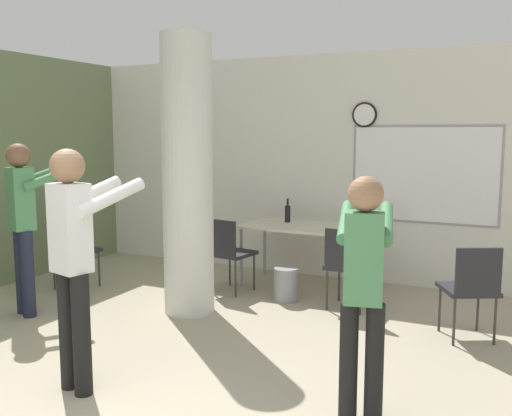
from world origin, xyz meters
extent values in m
cube|color=silver|center=(0.00, 5.06, 1.40)|extent=(8.00, 0.12, 2.80)
cylinder|color=black|center=(0.39, 4.99, 2.05)|extent=(0.30, 0.03, 0.30)
cylinder|color=white|center=(0.39, 4.97, 2.05)|extent=(0.26, 0.01, 0.25)
cube|color=#99999E|center=(1.11, 5.00, 1.35)|extent=(1.70, 0.01, 1.16)
cube|color=white|center=(1.11, 4.99, 1.35)|extent=(1.64, 0.02, 1.10)
cylinder|color=silver|center=(-0.88, 3.01, 1.40)|extent=(0.51, 0.51, 2.80)
cube|color=beige|center=(-0.13, 4.43, 0.73)|extent=(1.51, 0.79, 0.03)
cylinder|color=gray|center=(-0.83, 4.09, 0.36)|extent=(0.04, 0.04, 0.71)
cylinder|color=gray|center=(0.56, 4.09, 0.36)|extent=(0.04, 0.04, 0.71)
cylinder|color=gray|center=(-0.83, 4.76, 0.36)|extent=(0.04, 0.04, 0.71)
cylinder|color=gray|center=(0.56, 4.76, 0.36)|extent=(0.04, 0.04, 0.71)
cylinder|color=black|center=(-0.44, 4.59, 0.84)|extent=(0.07, 0.07, 0.20)
cylinder|color=black|center=(-0.44, 4.59, 0.99)|extent=(0.03, 0.03, 0.09)
cylinder|color=gray|center=(-0.13, 3.79, 0.18)|extent=(0.27, 0.27, 0.37)
cube|color=#232328|center=(-2.56, 3.19, 0.45)|extent=(0.45, 0.45, 0.04)
cube|color=#232328|center=(-2.77, 3.20, 0.67)|extent=(0.04, 0.40, 0.40)
cylinder|color=#333333|center=(-2.39, 3.01, 0.21)|extent=(0.02, 0.02, 0.43)
cylinder|color=#333333|center=(-2.38, 3.37, 0.21)|extent=(0.02, 0.02, 0.43)
cylinder|color=#333333|center=(-2.75, 3.02, 0.21)|extent=(0.02, 0.02, 0.43)
cylinder|color=#333333|center=(-2.74, 3.38, 0.21)|extent=(0.02, 0.02, 0.43)
cube|color=#232328|center=(1.78, 3.43, 0.45)|extent=(0.59, 0.59, 0.04)
cube|color=#232328|center=(1.87, 3.25, 0.67)|extent=(0.37, 0.21, 0.40)
cylinder|color=#333333|center=(1.86, 3.67, 0.21)|extent=(0.02, 0.02, 0.43)
cylinder|color=#333333|center=(1.54, 3.51, 0.21)|extent=(0.02, 0.02, 0.43)
cylinder|color=#333333|center=(2.02, 3.35, 0.21)|extent=(0.02, 0.02, 0.43)
cylinder|color=#333333|center=(1.70, 3.19, 0.21)|extent=(0.02, 0.02, 0.43)
cube|color=#232328|center=(-0.83, 3.87, 0.45)|extent=(0.51, 0.51, 0.04)
cube|color=#232328|center=(-0.87, 3.67, 0.67)|extent=(0.40, 0.10, 0.40)
cylinder|color=#333333|center=(-0.62, 4.02, 0.21)|extent=(0.02, 0.02, 0.43)
cylinder|color=#333333|center=(-0.98, 4.08, 0.21)|extent=(0.02, 0.02, 0.43)
cylinder|color=#333333|center=(-0.68, 3.66, 0.21)|extent=(0.02, 0.02, 0.43)
cylinder|color=#333333|center=(-1.04, 3.72, 0.21)|extent=(0.02, 0.02, 0.43)
cube|color=#232328|center=(0.57, 3.84, 0.45)|extent=(0.46, 0.46, 0.04)
cube|color=#232328|center=(0.56, 3.64, 0.67)|extent=(0.40, 0.05, 0.40)
cylinder|color=#333333|center=(0.76, 4.01, 0.21)|extent=(0.02, 0.02, 0.43)
cylinder|color=#333333|center=(0.40, 4.03, 0.21)|extent=(0.02, 0.02, 0.43)
cylinder|color=#333333|center=(0.74, 3.65, 0.21)|extent=(0.02, 0.02, 0.43)
cylinder|color=#333333|center=(0.38, 3.67, 0.21)|extent=(0.02, 0.02, 0.43)
cylinder|color=#1E2338|center=(-2.24, 2.17, 0.44)|extent=(0.13, 0.13, 0.88)
cylinder|color=#1E2338|center=(-2.40, 2.24, 0.44)|extent=(0.13, 0.13, 0.88)
cube|color=#4C8C59|center=(-2.32, 2.21, 1.19)|extent=(0.31, 0.29, 0.62)
sphere|color=brown|center=(-2.32, 2.21, 1.62)|extent=(0.24, 0.24, 0.24)
cylinder|color=#4C8C59|center=(-2.10, 2.38, 1.39)|extent=(0.30, 0.54, 0.25)
cylinder|color=#4C8C59|center=(-2.36, 2.49, 1.39)|extent=(0.30, 0.54, 0.25)
cylinder|color=black|center=(-0.56, 1.08, 0.44)|extent=(0.13, 0.13, 0.88)
cylinder|color=black|center=(-0.73, 1.13, 0.44)|extent=(0.13, 0.13, 0.88)
cube|color=white|center=(-0.64, 1.10, 1.19)|extent=(0.30, 0.26, 0.62)
sphere|color=#997051|center=(-0.64, 1.10, 1.62)|extent=(0.24, 0.24, 0.24)
cylinder|color=white|center=(-0.44, 1.31, 1.39)|extent=(0.23, 0.56, 0.25)
cylinder|color=white|center=(-0.72, 1.38, 1.39)|extent=(0.23, 0.56, 0.25)
cube|color=white|center=(-0.65, 1.62, 1.39)|extent=(0.07, 0.13, 0.04)
cylinder|color=black|center=(1.40, 1.52, 0.40)|extent=(0.12, 0.12, 0.80)
cylinder|color=black|center=(1.25, 1.48, 0.40)|extent=(0.12, 0.12, 0.80)
cube|color=#4C8C59|center=(1.33, 1.50, 1.09)|extent=(0.27, 0.23, 0.57)
sphere|color=#997051|center=(1.33, 1.50, 1.48)|extent=(0.22, 0.22, 0.22)
cylinder|color=#4C8C59|center=(1.40, 1.75, 1.27)|extent=(0.19, 0.51, 0.23)
cylinder|color=#4C8C59|center=(1.15, 1.69, 1.27)|extent=(0.19, 0.51, 0.23)
cube|color=white|center=(1.10, 1.92, 1.27)|extent=(0.06, 0.13, 0.04)
camera|label=1|loc=(2.19, -1.86, 1.85)|focal=40.00mm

